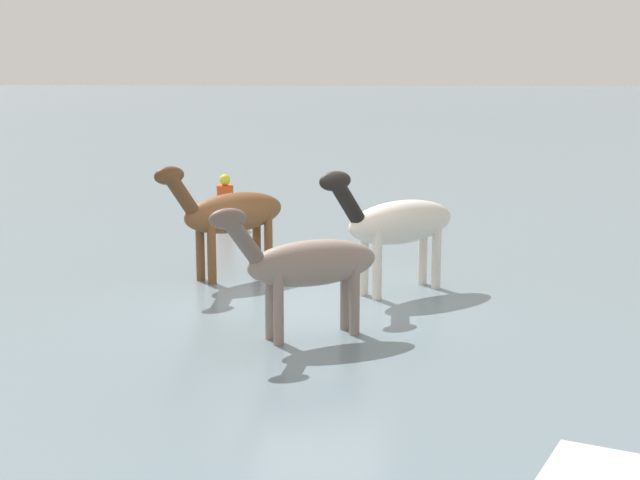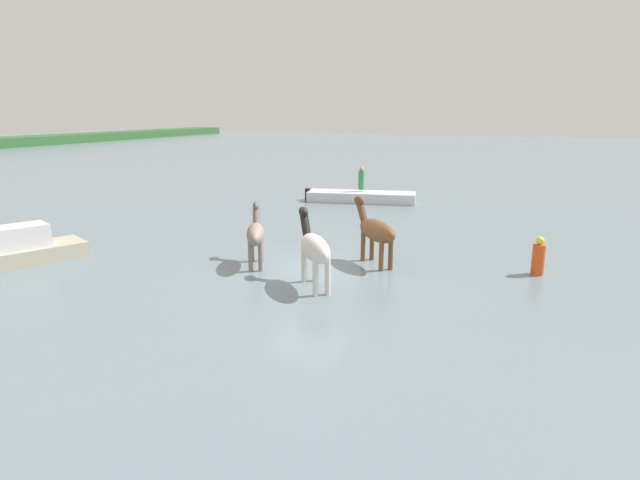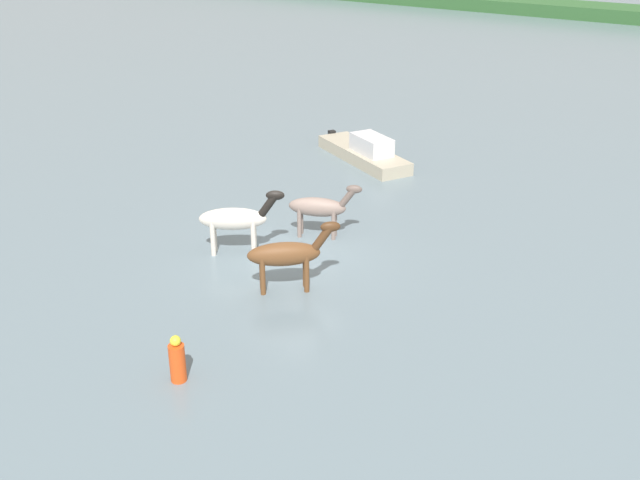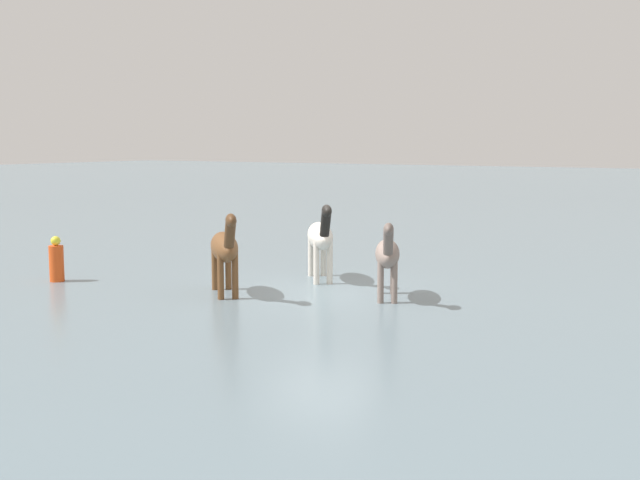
{
  "view_description": "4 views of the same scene",
  "coord_description": "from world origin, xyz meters",
  "px_view_note": "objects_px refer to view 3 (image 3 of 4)",
  "views": [
    {
      "loc": [
        -0.96,
        13.77,
        3.74
      ],
      "look_at": [
        -0.34,
        0.99,
        1.2
      ],
      "focal_mm": 53.62,
      "sensor_mm": 36.0,
      "label": 1
    },
    {
      "loc": [
        -14.09,
        -6.22,
        4.68
      ],
      "look_at": [
        0.87,
        -0.08,
        0.72
      ],
      "focal_mm": 29.83,
      "sensor_mm": 36.0,
      "label": 2
    },
    {
      "loc": [
        12.68,
        -15.13,
        9.49
      ],
      "look_at": [
        0.83,
        0.29,
        0.64
      ],
      "focal_mm": 40.74,
      "sensor_mm": 36.0,
      "label": 3
    },
    {
      "loc": [
        15.45,
        9.33,
        3.5
      ],
      "look_at": [
        -0.61,
        -0.37,
        1.15
      ],
      "focal_mm": 44.66,
      "sensor_mm": 36.0,
      "label": 4
    }
  ],
  "objects_px": {
    "horse_lead": "(236,219)",
    "buoy_channel_marker": "(177,361)",
    "horse_dun_straggler": "(287,254)",
    "horse_chestnut_trailing": "(320,207)",
    "boat_tender_starboard": "(365,154)"
  },
  "relations": [
    {
      "from": "horse_chestnut_trailing",
      "to": "horse_dun_straggler",
      "type": "bearing_deg",
      "value": -93.38
    },
    {
      "from": "horse_chestnut_trailing",
      "to": "buoy_channel_marker",
      "type": "relative_size",
      "value": 1.96
    },
    {
      "from": "horse_lead",
      "to": "horse_dun_straggler",
      "type": "bearing_deg",
      "value": -56.09
    },
    {
      "from": "horse_chestnut_trailing",
      "to": "horse_dun_straggler",
      "type": "height_order",
      "value": "horse_dun_straggler"
    },
    {
      "from": "horse_dun_straggler",
      "to": "horse_lead",
      "type": "distance_m",
      "value": 2.88
    },
    {
      "from": "boat_tender_starboard",
      "to": "horse_chestnut_trailing",
      "type": "bearing_deg",
      "value": -41.87
    },
    {
      "from": "horse_dun_straggler",
      "to": "buoy_channel_marker",
      "type": "bearing_deg",
      "value": -125.55
    },
    {
      "from": "horse_lead",
      "to": "boat_tender_starboard",
      "type": "bearing_deg",
      "value": 63.15
    },
    {
      "from": "buoy_channel_marker",
      "to": "horse_lead",
      "type": "bearing_deg",
      "value": 122.17
    },
    {
      "from": "horse_chestnut_trailing",
      "to": "horse_dun_straggler",
      "type": "distance_m",
      "value": 3.68
    },
    {
      "from": "horse_chestnut_trailing",
      "to": "horse_lead",
      "type": "relative_size",
      "value": 0.98
    },
    {
      "from": "horse_lead",
      "to": "buoy_channel_marker",
      "type": "xyz_separation_m",
      "value": [
        3.51,
        -5.58,
        -0.6
      ]
    },
    {
      "from": "horse_chestnut_trailing",
      "to": "boat_tender_starboard",
      "type": "bearing_deg",
      "value": 86.69
    },
    {
      "from": "boat_tender_starboard",
      "to": "buoy_channel_marker",
      "type": "relative_size",
      "value": 4.67
    },
    {
      "from": "horse_lead",
      "to": "buoy_channel_marker",
      "type": "relative_size",
      "value": 2.0
    }
  ]
}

